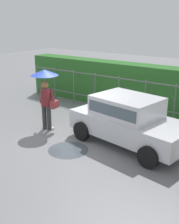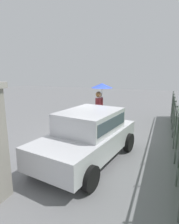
# 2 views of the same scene
# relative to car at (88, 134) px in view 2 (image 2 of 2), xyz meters

# --- Properties ---
(ground_plane) EXTENTS (40.00, 40.00, 0.00)m
(ground_plane) POSITION_rel_car_xyz_m (-1.59, -0.60, -0.80)
(ground_plane) COLOR slate
(car) EXTENTS (3.92, 2.32, 1.48)m
(car) POSITION_rel_car_xyz_m (0.00, 0.00, 0.00)
(car) COLOR silver
(car) RESTS_ON ground
(pedestrian) EXTENTS (0.93, 0.93, 2.07)m
(pedestrian) POSITION_rel_car_xyz_m (-2.87, -0.59, 0.70)
(pedestrian) COLOR #333333
(pedestrian) RESTS_ON ground
(fence_section) EXTENTS (10.45, 0.05, 1.50)m
(fence_section) POSITION_rel_car_xyz_m (-1.20, 2.41, 0.02)
(fence_section) COLOR #59605B
(fence_section) RESTS_ON ground
(puddle_near) EXTENTS (1.19, 1.19, 0.00)m
(puddle_near) POSITION_rel_car_xyz_m (-1.18, -1.47, -0.80)
(puddle_near) COLOR #4C545B
(puddle_near) RESTS_ON ground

